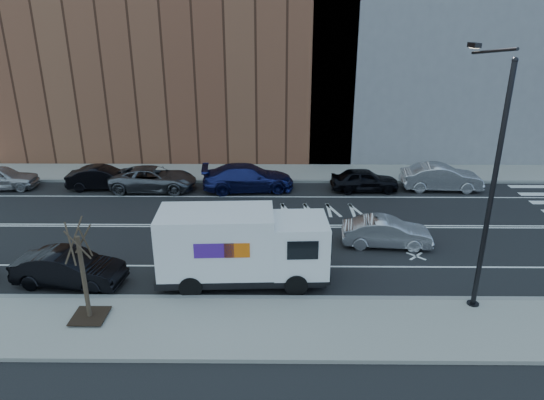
{
  "coord_description": "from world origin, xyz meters",
  "views": [
    {
      "loc": [
        -0.37,
        -22.96,
        10.27
      ],
      "look_at": [
        -0.58,
        0.13,
        1.4
      ],
      "focal_mm": 32.0,
      "sensor_mm": 36.0,
      "label": 1
    }
  ],
  "objects_px": {
    "fedex_van": "(241,246)",
    "far_parked_b": "(103,178)",
    "far_parked_a": "(1,178)",
    "driving_sedan": "(386,232)"
  },
  "relations": [
    {
      "from": "fedex_van",
      "to": "far_parked_b",
      "type": "bearing_deg",
      "value": 127.41
    },
    {
      "from": "fedex_van",
      "to": "far_parked_b",
      "type": "relative_size",
      "value": 1.6
    },
    {
      "from": "far_parked_b",
      "to": "fedex_van",
      "type": "bearing_deg",
      "value": -143.79
    },
    {
      "from": "far_parked_a",
      "to": "driving_sedan",
      "type": "height_order",
      "value": "far_parked_a"
    },
    {
      "from": "far_parked_a",
      "to": "far_parked_b",
      "type": "relative_size",
      "value": 1.01
    },
    {
      "from": "far_parked_a",
      "to": "driving_sedan",
      "type": "bearing_deg",
      "value": -115.01
    },
    {
      "from": "fedex_van",
      "to": "far_parked_a",
      "type": "bearing_deg",
      "value": 142.31
    },
    {
      "from": "far_parked_a",
      "to": "fedex_van",
      "type": "bearing_deg",
      "value": -131.12
    },
    {
      "from": "far_parked_b",
      "to": "driving_sedan",
      "type": "relative_size",
      "value": 1.04
    },
    {
      "from": "driving_sedan",
      "to": "far_parked_b",
      "type": "bearing_deg",
      "value": 68.28
    }
  ]
}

